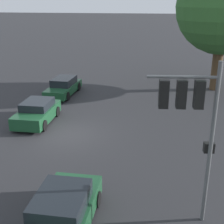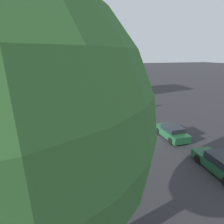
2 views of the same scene
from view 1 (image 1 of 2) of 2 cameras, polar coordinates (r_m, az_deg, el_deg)
The scene contains 6 objects.
ground_plane at distance 18.50m, azimuth -8.39°, elevation -4.04°, with size 300.00×300.00×0.00m, color #28282B.
street_tree at distance 27.74m, azimuth 19.77°, elevation 17.63°, with size 7.60×7.60×10.66m.
traffic_signal at distance 10.20m, azimuth 14.13°, elevation 0.34°, with size 0.74×2.34×5.75m.
crossing_car_0 at distance 20.38m, azimuth -13.54°, elevation -0.04°, with size 4.02×2.00×1.40m.
crossing_car_1 at distance 11.27m, azimuth -8.95°, elevation -17.49°, with size 4.21×2.02×1.46m.
crossing_car_2 at distance 25.94m, azimuth -8.84°, elevation 4.59°, with size 4.70×2.04×1.39m.
Camera 1 is at (16.09, 5.20, 7.52)m, focal length 50.00 mm.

